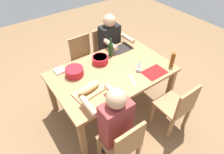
% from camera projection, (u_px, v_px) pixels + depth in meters
% --- Properties ---
extents(ground_plane, '(8.00, 8.00, 0.00)m').
position_uv_depth(ground_plane, '(112.00, 106.00, 3.21)').
color(ground_plane, brown).
extents(dining_table, '(1.67, 1.06, 0.74)m').
position_uv_depth(dining_table, '(112.00, 75.00, 2.77)').
color(dining_table, '#9E7044').
rests_on(dining_table, ground_plane).
extents(chair_near_left, '(0.40, 0.40, 0.85)m').
position_uv_depth(chair_near_left, '(105.00, 49.00, 3.61)').
color(chair_near_left, '#9E7044').
rests_on(chair_near_left, ground_plane).
extents(diner_near_left, '(0.41, 0.53, 1.20)m').
position_uv_depth(diner_near_left, '(111.00, 43.00, 3.36)').
color(diner_near_left, '#2D2D38').
rests_on(diner_near_left, ground_plane).
extents(chair_near_center, '(0.40, 0.40, 0.85)m').
position_uv_depth(chair_near_center, '(84.00, 57.00, 3.41)').
color(chair_near_center, '#9E7044').
rests_on(chair_near_center, ground_plane).
extents(chair_far_left, '(0.40, 0.40, 0.85)m').
position_uv_depth(chair_far_left, '(178.00, 106.00, 2.57)').
color(chair_far_left, '#9E7044').
rests_on(chair_far_left, ground_plane).
extents(chair_far_right, '(0.40, 0.40, 0.85)m').
position_uv_depth(chair_far_right, '(123.00, 144.00, 2.17)').
color(chair_far_right, '#9E7044').
rests_on(chair_far_right, ground_plane).
extents(diner_far_right, '(0.41, 0.53, 1.20)m').
position_uv_depth(diner_far_right, '(114.00, 121.00, 2.14)').
color(diner_far_right, '#2D2D38').
rests_on(diner_far_right, ground_plane).
extents(serving_bowl_salad, '(0.25, 0.25, 0.11)m').
position_uv_depth(serving_bowl_salad, '(74.00, 71.00, 2.62)').
color(serving_bowl_salad, '#B21923').
rests_on(serving_bowl_salad, dining_table).
extents(serving_bowl_greens, '(0.23, 0.23, 0.10)m').
position_uv_depth(serving_bowl_greens, '(100.00, 59.00, 2.83)').
color(serving_bowl_greens, '#B21923').
rests_on(serving_bowl_greens, dining_table).
extents(cutting_board, '(0.42, 0.27, 0.02)m').
position_uv_depth(cutting_board, '(89.00, 91.00, 2.41)').
color(cutting_board, tan).
rests_on(cutting_board, dining_table).
extents(bread_loaf, '(0.33, 0.15, 0.09)m').
position_uv_depth(bread_loaf, '(89.00, 88.00, 2.37)').
color(bread_loaf, tan).
rests_on(bread_loaf, cutting_board).
extents(wine_bottle, '(0.08, 0.08, 0.29)m').
position_uv_depth(wine_bottle, '(111.00, 49.00, 2.93)').
color(wine_bottle, '#193819').
rests_on(wine_bottle, dining_table).
extents(beer_bottle, '(0.06, 0.06, 0.22)m').
position_uv_depth(beer_bottle, '(172.00, 60.00, 2.73)').
color(beer_bottle, brown).
rests_on(beer_bottle, dining_table).
extents(wine_glass, '(0.08, 0.08, 0.17)m').
position_uv_depth(wine_glass, '(139.00, 64.00, 2.65)').
color(wine_glass, silver).
rests_on(wine_glass, dining_table).
extents(placemat_near_left, '(0.32, 0.23, 0.01)m').
position_uv_depth(placemat_near_left, '(122.00, 49.00, 3.14)').
color(placemat_near_left, black).
rests_on(placemat_near_left, dining_table).
extents(placemat_far_left, '(0.32, 0.23, 0.01)m').
position_uv_depth(placemat_far_left, '(154.00, 72.00, 2.69)').
color(placemat_far_left, maroon).
rests_on(placemat_far_left, dining_table).
extents(carving_knife, '(0.09, 0.23, 0.01)m').
position_uv_depth(carving_knife, '(132.00, 80.00, 2.57)').
color(carving_knife, silver).
rests_on(carving_knife, dining_table).
extents(napkin_stack, '(0.15, 0.15, 0.02)m').
position_uv_depth(napkin_stack, '(60.00, 70.00, 2.71)').
color(napkin_stack, white).
rests_on(napkin_stack, dining_table).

